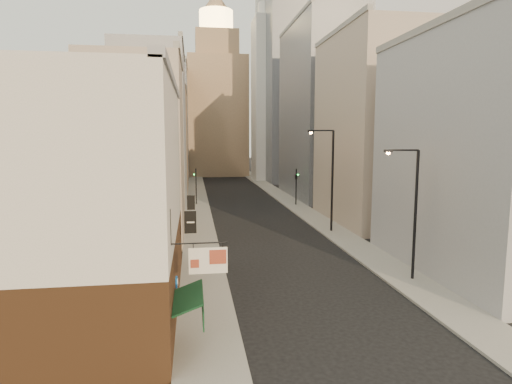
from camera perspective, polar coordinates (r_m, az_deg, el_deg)
The scene contains 18 objects.
ground at distance 18.37m, azimuth 16.82°, elevation -23.11°, with size 360.00×360.00×0.00m, color black.
sidewalk_left at distance 69.85m, azimuth -7.86°, elevation -0.28°, with size 3.00×140.00×0.15m, color gray.
sidewalk_right at distance 71.15m, azimuth 2.67°, elevation -0.08°, with size 3.00×140.00×0.15m, color gray.
near_building_left at distance 23.80m, azimuth -17.85°, elevation -0.75°, with size 8.30×23.04×12.30m.
left_bldg_beige at distance 40.57m, azimuth -15.46°, elevation 5.34°, with size 8.00×12.00×16.00m, color tan.
left_bldg_grey at distance 56.48m, azimuth -13.54°, elevation 7.91°, with size 8.00×16.00×20.00m, color gray.
left_bldg_tan at distance 74.42m, azimuth -12.28°, elevation 6.60°, with size 8.00×18.00×17.00m, color #8B6E53.
left_bldg_wingrid at distance 94.42m, azimuth -11.52°, elevation 8.86°, with size 8.00×20.00×24.00m, color gray.
right_bldg_grey at distance 32.45m, azimuth 27.64°, elevation 4.34°, with size 8.00×16.00×16.00m, color gray.
right_bldg_beige at distance 48.18m, azimuth 15.05°, elevation 8.00°, with size 8.00×16.00×20.00m, color tan.
right_bldg_wingrid at distance 67.12m, azimuth 8.26°, elevation 10.47°, with size 8.00×20.00×26.00m, color gray.
highrise at distance 96.99m, azimuth 7.02°, elevation 17.02°, with size 21.00×23.00×51.20m.
clock_tower at distance 106.76m, azimuth -5.21°, elevation 11.80°, with size 14.00×14.00×44.90m.
white_tower at distance 94.28m, azimuth 2.14°, elevation 13.02°, with size 8.00×8.00×41.50m.
streetlamp_near at distance 28.81m, azimuth 20.11°, elevation -1.87°, with size 2.21×0.54×8.47m.
streetlamp_mid at distance 41.71m, azimuth 9.82°, elevation 2.32°, with size 2.60×0.32×9.91m.
traffic_light_left at distance 58.71m, azimuth -8.01°, elevation 1.53°, with size 0.51×0.36×5.00m.
traffic_light_right at distance 57.79m, azimuth 5.38°, elevation 1.88°, with size 0.68×0.68×5.00m.
Camera 1 is at (-7.04, -14.25, 9.21)m, focal length 30.00 mm.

